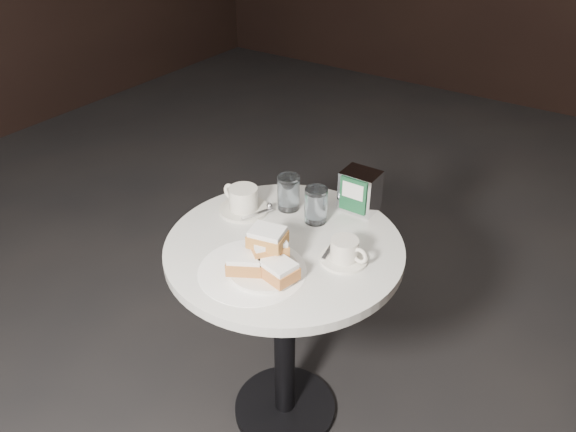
# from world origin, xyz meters

# --- Properties ---
(ground) EXTENTS (7.00, 7.00, 0.00)m
(ground) POSITION_xyz_m (0.00, 0.00, 0.00)
(ground) COLOR black
(ground) RESTS_ON ground
(cafe_table) EXTENTS (0.70, 0.70, 0.74)m
(cafe_table) POSITION_xyz_m (0.00, 0.00, 0.55)
(cafe_table) COLOR black
(cafe_table) RESTS_ON ground
(sugar_spill) EXTENTS (0.36, 0.36, 0.00)m
(sugar_spill) POSITION_xyz_m (0.00, -0.15, 0.75)
(sugar_spill) COLOR white
(sugar_spill) RESTS_ON cafe_table
(beignet_plate) EXTENTS (0.23, 0.23, 0.12)m
(beignet_plate) POSITION_xyz_m (0.03, -0.14, 0.79)
(beignet_plate) COLOR silver
(beignet_plate) RESTS_ON cafe_table
(coffee_cup_left) EXTENTS (0.18, 0.18, 0.08)m
(coffee_cup_left) POSITION_xyz_m (-0.21, 0.08, 0.78)
(coffee_cup_left) COLOR beige
(coffee_cup_left) RESTS_ON cafe_table
(coffee_cup_right) EXTENTS (0.15, 0.14, 0.07)m
(coffee_cup_right) POSITION_xyz_m (0.18, 0.03, 0.78)
(coffee_cup_right) COLOR white
(coffee_cup_right) RESTS_ON cafe_table
(water_glass_left) EXTENTS (0.09, 0.09, 0.11)m
(water_glass_left) POSITION_xyz_m (-0.10, 0.17, 0.80)
(water_glass_left) COLOR silver
(water_glass_left) RESTS_ON cafe_table
(water_glass_right) EXTENTS (0.07, 0.07, 0.11)m
(water_glass_right) POSITION_xyz_m (0.01, 0.15, 0.80)
(water_glass_right) COLOR silver
(water_glass_right) RESTS_ON cafe_table
(napkin_dispenser) EXTENTS (0.11, 0.10, 0.13)m
(napkin_dispenser) POSITION_xyz_m (0.09, 0.29, 0.81)
(napkin_dispenser) COLOR silver
(napkin_dispenser) RESTS_ON cafe_table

